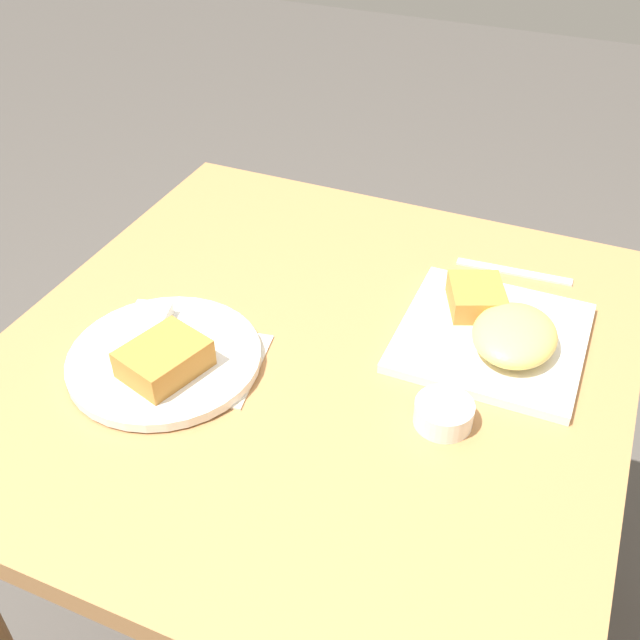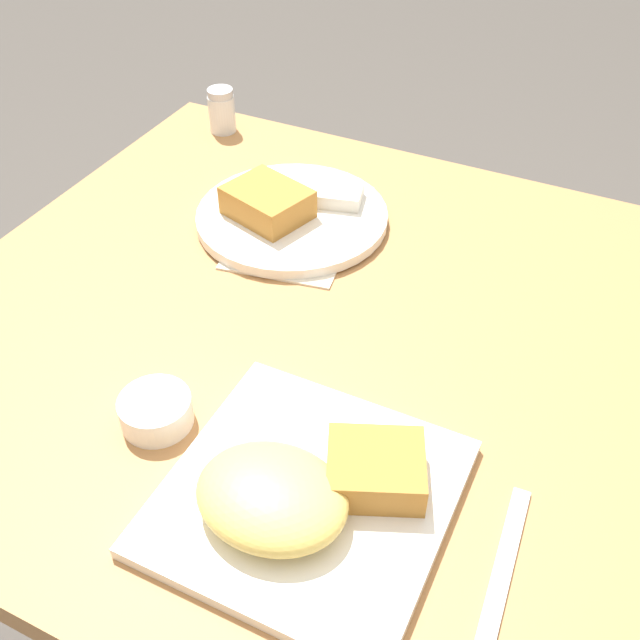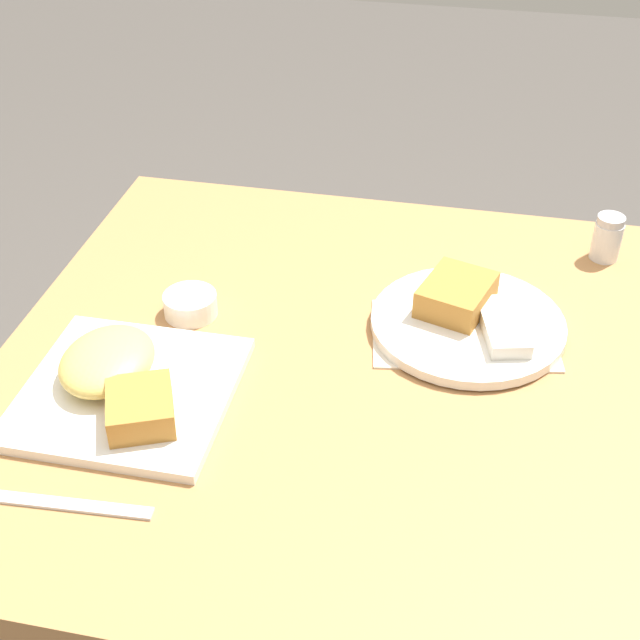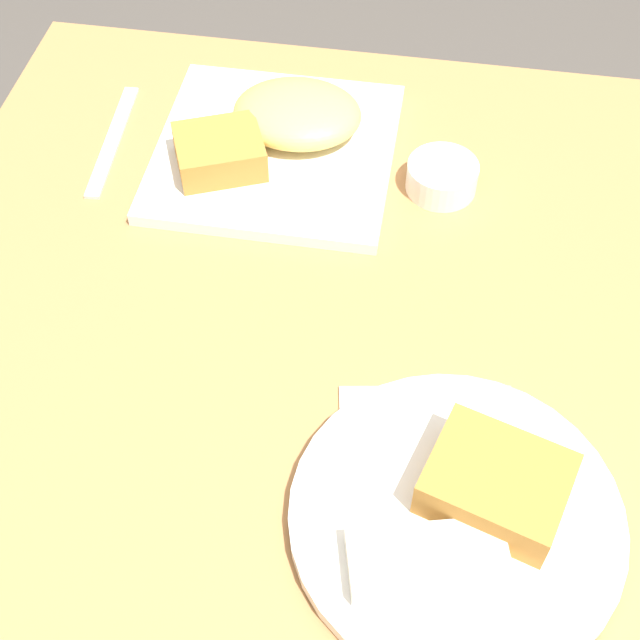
{
  "view_description": "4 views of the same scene",
  "coord_description": "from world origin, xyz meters",
  "px_view_note": "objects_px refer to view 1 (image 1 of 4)",
  "views": [
    {
      "loc": [
        -0.73,
        -0.32,
        1.43
      ],
      "look_at": [
        0.03,
        0.0,
        0.78
      ],
      "focal_mm": 42.0,
      "sensor_mm": 36.0,
      "label": 1
    },
    {
      "loc": [
        0.3,
        -0.58,
        1.33
      ],
      "look_at": [
        0.04,
        -0.04,
        0.79
      ],
      "focal_mm": 42.0,
      "sensor_mm": 36.0,
      "label": 2
    },
    {
      "loc": [
        0.88,
        0.18,
        1.48
      ],
      "look_at": [
        -0.03,
        -0.01,
        0.79
      ],
      "focal_mm": 50.0,
      "sensor_mm": 36.0,
      "label": 3
    },
    {
      "loc": [
        -0.05,
        0.49,
        1.4
      ],
      "look_at": [
        0.02,
        0.03,
        0.8
      ],
      "focal_mm": 50.0,
      "sensor_mm": 36.0,
      "label": 4
    }
  ],
  "objects_px": {
    "plate_square_near": "(498,331)",
    "sauce_ramekin": "(444,413)",
    "butter_knife": "(514,272)",
    "plate_oval_far": "(163,356)"
  },
  "relations": [
    {
      "from": "sauce_ramekin",
      "to": "butter_knife",
      "type": "relative_size",
      "value": 0.4
    },
    {
      "from": "plate_square_near",
      "to": "sauce_ramekin",
      "type": "distance_m",
      "value": 0.18
    },
    {
      "from": "plate_square_near",
      "to": "sauce_ramekin",
      "type": "relative_size",
      "value": 3.42
    },
    {
      "from": "plate_square_near",
      "to": "butter_knife",
      "type": "relative_size",
      "value": 1.39
    },
    {
      "from": "plate_square_near",
      "to": "plate_oval_far",
      "type": "relative_size",
      "value": 0.96
    },
    {
      "from": "plate_square_near",
      "to": "sauce_ramekin",
      "type": "bearing_deg",
      "value": 171.48
    },
    {
      "from": "plate_oval_far",
      "to": "sauce_ramekin",
      "type": "distance_m",
      "value": 0.38
    },
    {
      "from": "plate_square_near",
      "to": "sauce_ramekin",
      "type": "height_order",
      "value": "plate_square_near"
    },
    {
      "from": "plate_square_near",
      "to": "butter_knife",
      "type": "xyz_separation_m",
      "value": [
        0.18,
        0.01,
        -0.02
      ]
    },
    {
      "from": "plate_oval_far",
      "to": "sauce_ramekin",
      "type": "relative_size",
      "value": 3.55
    }
  ]
}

